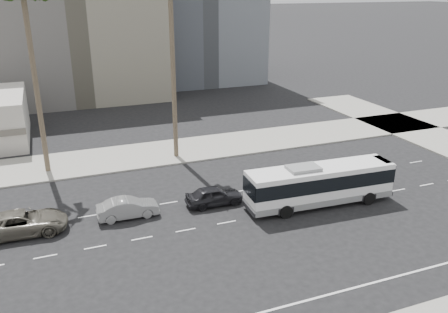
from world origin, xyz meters
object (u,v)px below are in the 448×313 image
car_a (214,196)px  car_c (22,223)px  car_b (128,208)px  city_bus (320,183)px

car_a → car_c: bearing=88.9°
car_a → car_b: 6.44m
city_bus → car_a: 8.00m
city_bus → car_c: city_bus is taller
car_b → car_c: bearing=88.9°
car_a → car_c: (-13.42, 0.56, 0.07)m
car_c → car_a: bearing=-89.9°
city_bus → car_b: city_bus is taller
city_bus → car_a: (-7.43, 2.82, -0.98)m
car_c → car_b: bearing=-89.4°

